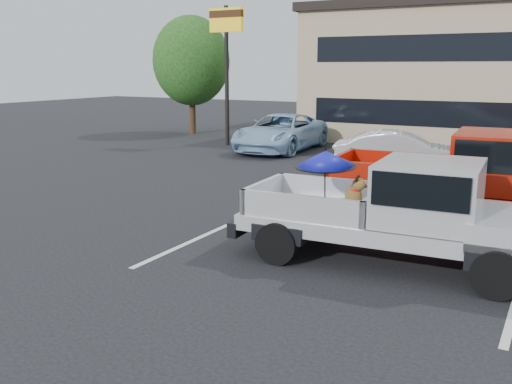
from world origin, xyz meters
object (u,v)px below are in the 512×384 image
tree_left (191,61)px  red_pickup (490,177)px  blue_suv (281,132)px  silver_sedan (400,153)px  motel_sign (226,38)px  silver_pickup (414,208)px

tree_left → red_pickup: 20.18m
red_pickup → blue_suv: bearing=133.5°
tree_left → silver_sedan: (12.70, -6.44, -3.03)m
motel_sign → blue_suv: (2.85, -0.36, -3.90)m
silver_pickup → red_pickup: bearing=71.3°
tree_left → blue_suv: bearing=-26.1°
silver_pickup → red_pickup: 3.18m
silver_pickup → blue_suv: (-8.37, 11.63, -0.30)m
tree_left → silver_sedan: 14.56m
red_pickup → silver_pickup: bearing=-109.1°
motel_sign → silver_sedan: bearing=-21.6°
motel_sign → silver_sedan: (8.70, -3.44, -3.95)m
tree_left → blue_suv: 8.19m
tree_left → silver_sedan: bearing=-26.9°
motel_sign → tree_left: bearing=143.1°
silver_sedan → tree_left: bearing=48.7°
tree_left → red_pickup: bearing=-36.6°
blue_suv → silver_pickup: bearing=-56.5°
motel_sign → silver_pickup: bearing=-46.9°
silver_pickup → silver_sedan: (-2.52, 8.55, -0.35)m
silver_sedan → blue_suv: (-5.86, 3.08, 0.05)m
motel_sign → silver_sedan: size_ratio=1.41×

